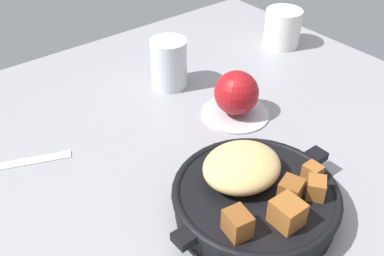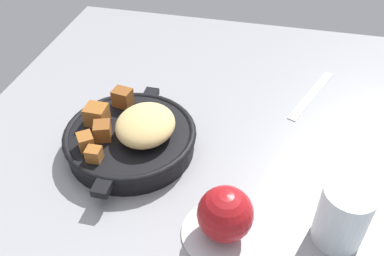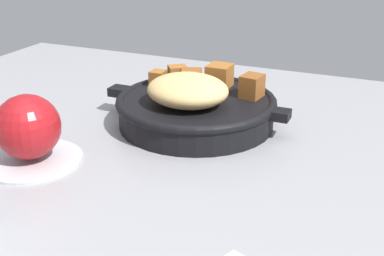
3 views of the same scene
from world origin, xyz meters
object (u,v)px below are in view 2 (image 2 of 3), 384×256
Objects in this scene: cast_iron_skillet at (131,136)px; water_glass_tall at (343,215)px; red_apple at (225,214)px; butter_knife at (312,95)px.

water_glass_tall reaches higher than cast_iron_skillet.
red_apple is 37.30cm from butter_knife.
cast_iron_skillet reaches higher than butter_knife.
butter_knife is (-22.29, 28.75, -2.72)cm from cast_iron_skillet.
water_glass_tall reaches higher than red_apple.
butter_knife is (-35.33, 11.21, -4.14)cm from red_apple.
water_glass_tall is at bearing 28.29° from butter_knife.
cast_iron_skillet is at bearing -30.19° from butter_knife.
water_glass_tall reaches higher than butter_knife.
cast_iron_skillet is 33.85cm from water_glass_tall.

